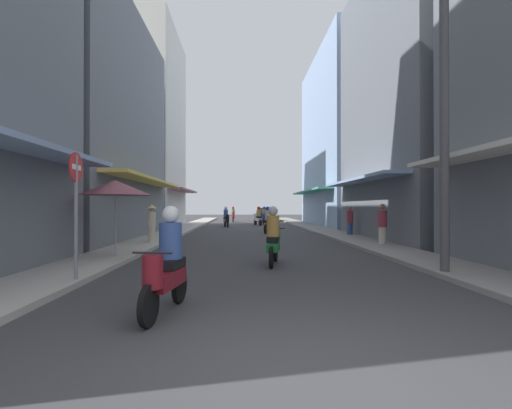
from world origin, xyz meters
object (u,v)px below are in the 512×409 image
(motorbike_red, at_px, (233,215))
(street_sign_no_entry, at_px, (76,199))
(motorbike_green, at_px, (274,239))
(motorbike_black, at_px, (226,218))
(motorbike_white, at_px, (258,217))
(motorbike_orange, at_px, (269,221))
(pedestrian_crossing, at_px, (350,222))
(motorbike_maroon, at_px, (167,265))
(parked_car, at_px, (265,214))
(vendor_umbrella, at_px, (116,188))
(pedestrian_midway, at_px, (382,225))
(pedestrian_foreground, at_px, (152,222))
(utility_pole, at_px, (444,99))
(motorbike_blue, at_px, (264,216))

(motorbike_red, xyz_separation_m, street_sign_no_entry, (-2.47, -30.29, 1.01))
(motorbike_green, xyz_separation_m, street_sign_no_entry, (-4.16, -2.45, 1.01))
(motorbike_black, distance_m, street_sign_no_entry, 21.40)
(motorbike_white, relative_size, motorbike_red, 0.97)
(motorbike_orange, relative_size, pedestrian_crossing, 1.09)
(street_sign_no_entry, bearing_deg, motorbike_maroon, -42.96)
(motorbike_red, relative_size, parked_car, 0.44)
(parked_car, bearing_deg, motorbike_white, -97.54)
(motorbike_orange, relative_size, street_sign_no_entry, 0.65)
(motorbike_black, distance_m, vendor_umbrella, 17.78)
(motorbike_black, relative_size, parked_car, 0.44)
(parked_car, xyz_separation_m, pedestrian_midway, (2.98, -25.14, 0.10))
(motorbike_red, relative_size, pedestrian_foreground, 1.10)
(motorbike_orange, xyz_separation_m, motorbike_black, (-2.76, 6.88, 0.00))
(pedestrian_foreground, bearing_deg, pedestrian_midway, -7.23)
(pedestrian_foreground, xyz_separation_m, street_sign_no_entry, (0.40, -7.99, 0.78))
(motorbike_white, xyz_separation_m, motorbike_black, (-2.53, -2.07, 0.00))
(motorbike_red, height_order, street_sign_no_entry, street_sign_no_entry)
(pedestrian_crossing, height_order, street_sign_no_entry, street_sign_no_entry)
(motorbike_green, height_order, motorbike_maroon, same)
(motorbike_green, xyz_separation_m, motorbike_maroon, (-1.97, -4.50, 0.00))
(motorbike_green, relative_size, motorbike_maroon, 1.00)
(motorbike_green, bearing_deg, motorbike_white, 88.60)
(motorbike_red, relative_size, pedestrian_crossing, 1.14)
(pedestrian_midway, xyz_separation_m, vendor_umbrella, (-9.24, -3.09, 1.29))
(motorbike_green, relative_size, street_sign_no_entry, 0.68)
(motorbike_red, distance_m, vendor_umbrella, 26.76)
(street_sign_no_entry, bearing_deg, pedestrian_midway, 37.82)
(vendor_umbrella, bearing_deg, pedestrian_crossing, 40.16)
(motorbike_red, relative_size, vendor_umbrella, 0.77)
(motorbike_maroon, xyz_separation_m, pedestrian_midway, (6.60, 8.87, 0.13))
(motorbike_green, height_order, motorbike_orange, same)
(motorbike_green, bearing_deg, vendor_umbrella, 164.49)
(motorbike_black, bearing_deg, motorbike_green, -83.87)
(street_sign_no_entry, bearing_deg, motorbike_green, 30.55)
(pedestrian_crossing, relative_size, utility_pole, 0.20)
(motorbike_white, xyz_separation_m, vendor_umbrella, (-5.12, -19.60, 1.42))
(motorbike_orange, height_order, pedestrian_crossing, pedestrian_crossing)
(motorbike_red, bearing_deg, pedestrian_foreground, -97.31)
(motorbike_white, distance_m, street_sign_no_entry, 23.82)
(motorbike_red, relative_size, street_sign_no_entry, 0.68)
(parked_car, distance_m, pedestrian_crossing, 20.55)
(motorbike_blue, distance_m, vendor_umbrella, 22.80)
(motorbike_white, bearing_deg, motorbike_maroon, -95.57)
(pedestrian_midway, bearing_deg, motorbike_maroon, -126.66)
(motorbike_black, relative_size, pedestrian_crossing, 1.13)
(motorbike_white, distance_m, pedestrian_midway, 17.02)
(motorbike_green, height_order, motorbike_white, same)
(motorbike_red, bearing_deg, motorbike_blue, -57.86)
(motorbike_orange, bearing_deg, motorbike_maroon, -99.35)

